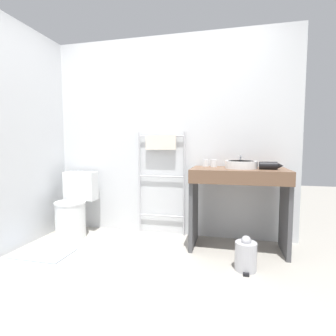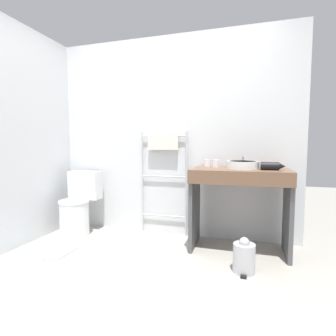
{
  "view_description": "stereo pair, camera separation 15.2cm",
  "coord_description": "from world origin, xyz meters",
  "px_view_note": "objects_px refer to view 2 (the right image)",
  "views": [
    {
      "loc": [
        0.77,
        -1.77,
        1.1
      ],
      "look_at": [
        0.15,
        0.85,
        0.87
      ],
      "focal_mm": 28.0,
      "sensor_mm": 36.0,
      "label": 1
    },
    {
      "loc": [
        0.92,
        -1.73,
        1.1
      ],
      "look_at": [
        0.15,
        0.85,
        0.87
      ],
      "focal_mm": 28.0,
      "sensor_mm": 36.0,
      "label": 2
    }
  ],
  "objects_px": {
    "cup_near_wall": "(207,163)",
    "hair_dryer": "(271,166)",
    "toilet": "(78,207)",
    "towel_radiator": "(163,161)",
    "trash_bin": "(244,257)",
    "sink_basin": "(242,165)",
    "cup_near_edge": "(215,163)"
  },
  "relations": [
    {
      "from": "towel_radiator",
      "to": "trash_bin",
      "type": "relative_size",
      "value": 4.04
    },
    {
      "from": "toilet",
      "to": "towel_radiator",
      "type": "distance_m",
      "value": 1.21
    },
    {
      "from": "towel_radiator",
      "to": "trash_bin",
      "type": "distance_m",
      "value": 1.45
    },
    {
      "from": "cup_near_wall",
      "to": "cup_near_edge",
      "type": "xyz_separation_m",
      "value": [
        0.1,
        -0.05,
        0.0
      ]
    },
    {
      "from": "cup_near_wall",
      "to": "towel_radiator",
      "type": "bearing_deg",
      "value": 172.84
    },
    {
      "from": "toilet",
      "to": "sink_basin",
      "type": "relative_size",
      "value": 2.36
    },
    {
      "from": "towel_radiator",
      "to": "toilet",
      "type": "bearing_deg",
      "value": -164.39
    },
    {
      "from": "towel_radiator",
      "to": "hair_dryer",
      "type": "relative_size",
      "value": 5.58
    },
    {
      "from": "cup_near_wall",
      "to": "hair_dryer",
      "type": "relative_size",
      "value": 0.36
    },
    {
      "from": "towel_radiator",
      "to": "sink_basin",
      "type": "distance_m",
      "value": 0.96
    },
    {
      "from": "trash_bin",
      "to": "cup_near_wall",
      "type": "bearing_deg",
      "value": 122.03
    },
    {
      "from": "trash_bin",
      "to": "toilet",
      "type": "bearing_deg",
      "value": 167.1
    },
    {
      "from": "towel_radiator",
      "to": "hair_dryer",
      "type": "bearing_deg",
      "value": -14.0
    },
    {
      "from": "towel_radiator",
      "to": "cup_near_edge",
      "type": "distance_m",
      "value": 0.65
    },
    {
      "from": "trash_bin",
      "to": "cup_near_edge",
      "type": "bearing_deg",
      "value": 117.5
    },
    {
      "from": "sink_basin",
      "to": "trash_bin",
      "type": "xyz_separation_m",
      "value": [
        0.04,
        -0.5,
        -0.77
      ]
    },
    {
      "from": "cup_near_edge",
      "to": "trash_bin",
      "type": "bearing_deg",
      "value": -62.5
    },
    {
      "from": "towel_radiator",
      "to": "hair_dryer",
      "type": "height_order",
      "value": "towel_radiator"
    },
    {
      "from": "towel_radiator",
      "to": "cup_near_wall",
      "type": "relative_size",
      "value": 15.39
    },
    {
      "from": "sink_basin",
      "to": "hair_dryer",
      "type": "height_order",
      "value": "same"
    },
    {
      "from": "cup_near_edge",
      "to": "trash_bin",
      "type": "relative_size",
      "value": 0.27
    },
    {
      "from": "cup_near_edge",
      "to": "toilet",
      "type": "bearing_deg",
      "value": -174.12
    },
    {
      "from": "toilet",
      "to": "sink_basin",
      "type": "xyz_separation_m",
      "value": [
        1.96,
        0.05,
        0.57
      ]
    },
    {
      "from": "sink_basin",
      "to": "hair_dryer",
      "type": "bearing_deg",
      "value": -12.05
    },
    {
      "from": "toilet",
      "to": "cup_near_wall",
      "type": "xyz_separation_m",
      "value": [
        1.58,
        0.22,
        0.57
      ]
    },
    {
      "from": "towel_radiator",
      "to": "cup_near_edge",
      "type": "xyz_separation_m",
      "value": [
        0.64,
        -0.12,
        -0.0
      ]
    },
    {
      "from": "hair_dryer",
      "to": "towel_radiator",
      "type": "bearing_deg",
      "value": 166.0
    },
    {
      "from": "toilet",
      "to": "hair_dryer",
      "type": "height_order",
      "value": "hair_dryer"
    },
    {
      "from": "cup_near_wall",
      "to": "hair_dryer",
      "type": "distance_m",
      "value": 0.69
    },
    {
      "from": "cup_near_wall",
      "to": "hair_dryer",
      "type": "bearing_deg",
      "value": -19.44
    },
    {
      "from": "cup_near_edge",
      "to": "hair_dryer",
      "type": "relative_size",
      "value": 0.37
    },
    {
      "from": "toilet",
      "to": "sink_basin",
      "type": "distance_m",
      "value": 2.04
    }
  ]
}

